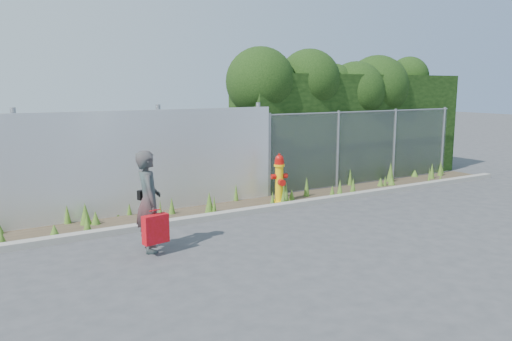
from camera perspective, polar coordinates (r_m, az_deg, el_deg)
The scene contains 10 objects.
ground at distance 9.35m, azimuth 6.07°, elevation -7.14°, with size 80.00×80.00×0.00m, color #3E3E41.
curb at distance 10.76m, azimuth 0.26°, elevation -4.49°, with size 16.00×0.22×0.12m, color gray.
weed_strip at distance 11.46m, azimuth -0.05°, elevation -3.25°, with size 16.00×1.32×0.55m.
corrugated_fence at distance 10.47m, azimuth -18.68°, elevation 0.42°, with size 8.50×0.21×2.30m.
chainlink_fence at distance 14.10m, azimuth 12.56°, elevation 2.67°, with size 6.50×0.07×2.05m.
hedge at distance 14.76m, azimuth 10.21°, elevation 7.05°, with size 7.73×1.89×3.68m.
fire_hydrant at distance 11.51m, azimuth 2.69°, elevation -1.01°, with size 0.39×0.35×1.16m.
woman at distance 8.32m, azimuth -12.18°, elevation -3.45°, with size 0.61×0.40×1.67m, color #0E5956.
red_tote_bag at distance 8.15m, azimuth -11.41°, elevation -6.56°, with size 0.42×0.15×0.55m.
black_shoulder_bag at distance 8.46m, azimuth -12.71°, elevation -2.70°, with size 0.21×0.09×0.16m.
Camera 1 is at (-5.45, -7.10, 2.69)m, focal length 35.00 mm.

